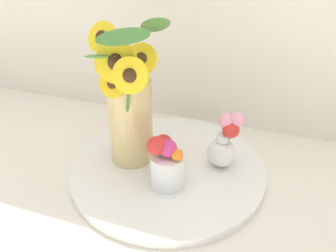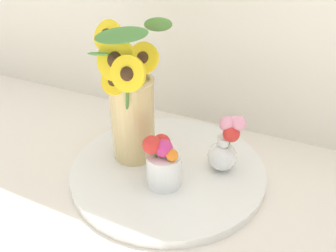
{
  "view_description": "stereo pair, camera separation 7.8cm",
  "coord_description": "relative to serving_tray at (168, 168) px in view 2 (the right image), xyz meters",
  "views": [
    {
      "loc": [
        0.23,
        -0.58,
        0.53
      ],
      "look_at": [
        0.01,
        0.06,
        0.14
      ],
      "focal_mm": 35.0,
      "sensor_mm": 36.0,
      "label": 1
    },
    {
      "loc": [
        0.31,
        -0.55,
        0.53
      ],
      "look_at": [
        0.01,
        0.06,
        0.14
      ],
      "focal_mm": 35.0,
      "sensor_mm": 36.0,
      "label": 2
    }
  ],
  "objects": [
    {
      "name": "serving_tray",
      "position": [
        0.0,
        0.0,
        0.0
      ],
      "size": [
        0.49,
        0.49,
        0.02
      ],
      "color": "white",
      "rests_on": "ground_plane"
    },
    {
      "name": "mason_jar_sunflowers",
      "position": [
        -0.1,
        -0.0,
        0.16
      ],
      "size": [
        0.23,
        0.22,
        0.38
      ],
      "color": "#D1B77A",
      "rests_on": "serving_tray"
    },
    {
      "name": "ground_plane",
      "position": [
        -0.01,
        -0.06,
        -0.01
      ],
      "size": [
        6.0,
        6.0,
        0.0
      ],
      "primitive_type": "plane",
      "color": "silver"
    },
    {
      "name": "vase_bulb_right",
      "position": [
        0.13,
        0.04,
        0.08
      ],
      "size": [
        0.08,
        0.07,
        0.15
      ],
      "color": "white",
      "rests_on": "serving_tray"
    },
    {
      "name": "vase_small_center",
      "position": [
        0.02,
        -0.07,
        0.07
      ],
      "size": [
        0.08,
        0.09,
        0.13
      ],
      "color": "white",
      "rests_on": "serving_tray"
    }
  ]
}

